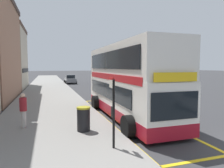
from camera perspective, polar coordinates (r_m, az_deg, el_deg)
ground_plane at (r=37.53m, az=-6.68°, el=0.04°), size 260.00×260.00×0.00m
pavement_near at (r=36.83m, az=-17.43°, el=-0.13°), size 6.00×76.00×0.14m
double_decker_bus at (r=12.65m, az=4.16°, el=0.07°), size 3.15×10.08×4.40m
bus_bay_markings at (r=12.97m, az=3.88°, el=-9.03°), size 2.98×12.91×0.01m
bus_stop_sign at (r=7.46m, az=0.28°, el=-6.23°), size 0.09×0.51×2.59m
parked_car_navy_across at (r=37.87m, az=-1.98°, el=1.33°), size 2.09×4.20×1.62m
parked_car_grey_ahead at (r=38.58m, az=-11.63°, el=1.30°), size 2.09×4.20×1.62m
pedestrian_waiting_near_sign at (r=10.92m, az=-23.61°, el=-6.40°), size 0.34×0.34×1.69m
litter_bin at (r=9.65m, az=-7.98°, el=-9.64°), size 0.63×0.63×1.12m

